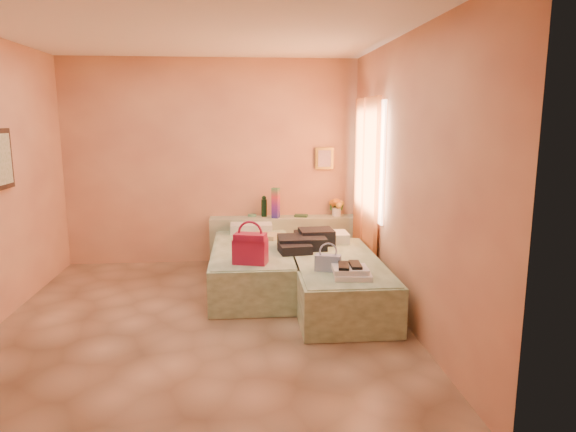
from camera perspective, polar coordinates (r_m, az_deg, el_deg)
name	(u,v)px	position (r m, az deg, el deg)	size (l,w,h in m)	color
ground	(203,322)	(5.29, -9.40, -11.54)	(4.50, 4.50, 0.00)	tan
room_walls	(222,139)	(5.46, -7.36, 8.51)	(4.02, 4.51, 2.81)	#E7AD7B
headboard_ledge	(284,240)	(7.20, -0.45, -2.65)	(2.05, 0.30, 0.65)	#A7B795
bed_left	(253,267)	(6.18, -3.96, -5.65)	(0.90, 2.00, 0.50)	beige
bed_right	(336,282)	(5.65, 5.41, -7.27)	(0.90, 2.00, 0.50)	beige
water_bottle	(264,207)	(7.15, -2.68, 1.03)	(0.08, 0.08, 0.27)	#12321E
rainbow_box	(276,203)	(7.03, -1.38, 1.45)	(0.09, 0.09, 0.42)	maroon
small_dish	(252,215)	(7.19, -4.01, 0.07)	(0.12, 0.12, 0.03)	#559C78
green_book	(301,216)	(7.15, 1.46, 0.04)	(0.18, 0.13, 0.03)	#294C2F
flower_vase	(337,206)	(7.22, 5.41, 1.15)	(0.22, 0.22, 0.29)	white
magenta_handbag	(250,248)	(5.38, -4.20, -3.60)	(0.35, 0.19, 0.32)	maroon
khaki_garment	(265,236)	(6.53, -2.56, -2.23)	(0.33, 0.26, 0.06)	tan
clothes_pile	(306,241)	(6.01, 2.01, -2.75)	(0.60, 0.60, 0.18)	black
blue_handbag	(328,263)	(5.14, 4.46, -5.22)	(0.25, 0.11, 0.16)	#415B9D
towel_stack	(352,273)	(4.96, 7.18, -6.25)	(0.35, 0.30, 0.10)	white
sandal_pair	(350,266)	(4.96, 6.88, -5.48)	(0.19, 0.26, 0.03)	black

